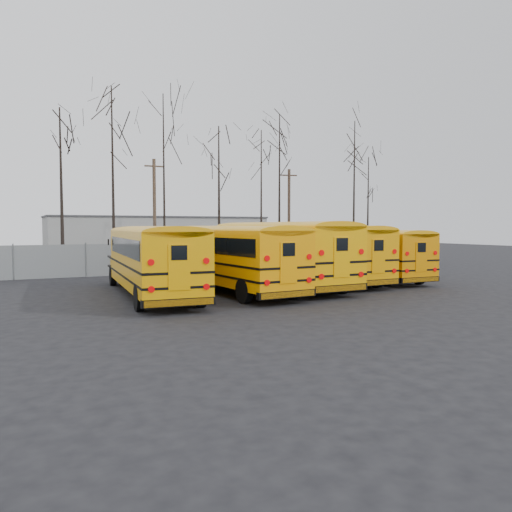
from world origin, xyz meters
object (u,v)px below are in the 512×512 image
bus_e (364,250)px  utility_pole_left (155,212)px  bus_d (318,248)px  utility_pole_right (289,214)px  bus_a (152,255)px  bus_c (277,248)px  bus_b (229,252)px

bus_e → utility_pole_left: bearing=123.2°
bus_d → utility_pole_right: bearing=64.4°
bus_a → utility_pole_left: (4.45, 16.01, 2.36)m
bus_c → bus_e: bus_c is taller
bus_c → utility_pole_right: (10.73, 17.14, 2.28)m
bus_b → bus_e: bearing=6.1°
utility_pole_right → bus_a: bearing=-119.4°
bus_a → bus_c: bearing=12.1°
utility_pole_right → bus_b: bearing=-112.9°
bus_d → utility_pole_right: (7.66, 16.25, 2.39)m
bus_c → utility_pole_left: size_ratio=1.48×
utility_pole_left → bus_a: bearing=-104.2°
utility_pole_left → bus_d: bearing=-68.0°
bus_a → bus_c: size_ratio=0.94×
bus_e → bus_c: bearing=-170.6°
bus_c → bus_b: bearing=-166.5°
bus_a → bus_e: bearing=11.8°
bus_b → bus_c: bus_c is taller
bus_e → bus_a: bearing=-170.2°
bus_d → bus_e: (3.17, -0.12, -0.14)m
bus_c → bus_d: (3.06, 0.89, -0.11)m
bus_a → bus_e: bus_a is taller
utility_pole_left → bus_b: bearing=-91.4°
bus_c → bus_a: bearing=-173.5°
bus_a → bus_e: size_ratio=1.08×
bus_c → bus_d: bus_c is taller
bus_b → bus_d: bus_d is taller
bus_a → bus_b: bus_b is taller
bus_a → bus_d: bus_d is taller
bus_d → bus_e: size_ratio=1.07×
bus_a → bus_d: size_ratio=1.00×
bus_c → bus_e: size_ratio=1.14×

